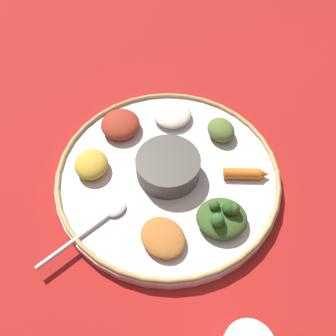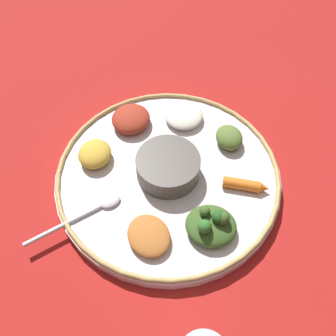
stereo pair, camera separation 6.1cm
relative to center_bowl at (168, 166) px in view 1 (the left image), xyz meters
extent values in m
plane|color=maroon|center=(0.00, 0.00, -0.04)|extent=(2.40, 2.40, 0.00)
cylinder|color=silver|center=(0.00, 0.00, -0.03)|extent=(0.38, 0.38, 0.02)
torus|color=tan|center=(0.00, 0.00, -0.02)|extent=(0.38, 0.38, 0.01)
cylinder|color=#4C4742|center=(0.00, 0.00, 0.00)|extent=(0.11, 0.11, 0.04)
cylinder|color=#99471E|center=(0.00, 0.00, 0.01)|extent=(0.09, 0.09, 0.01)
ellipsoid|color=silver|center=(-0.11, 0.03, -0.02)|extent=(0.04, 0.03, 0.01)
cylinder|color=silver|center=(-0.18, 0.05, -0.02)|extent=(0.12, 0.04, 0.01)
ellipsoid|color=#385623|center=(-0.03, -0.12, -0.01)|extent=(0.10, 0.10, 0.03)
sphere|color=#385623|center=(-0.02, -0.13, 0.01)|extent=(0.02, 0.02, 0.02)
sphere|color=#385623|center=(-0.03, -0.10, 0.01)|extent=(0.02, 0.02, 0.02)
sphere|color=#2D6628|center=(-0.05, -0.12, 0.01)|extent=(0.02, 0.02, 0.02)
sphere|color=#23511E|center=(-0.02, -0.12, 0.01)|extent=(0.02, 0.02, 0.02)
cylinder|color=orange|center=(0.06, -0.11, -0.01)|extent=(0.05, 0.06, 0.02)
cone|color=orange|center=(0.08, -0.14, -0.01)|extent=(0.02, 0.02, 0.02)
ellipsoid|color=silver|center=(0.11, 0.06, -0.01)|extent=(0.08, 0.08, 0.02)
ellipsoid|color=gold|center=(-0.06, 0.11, -0.01)|extent=(0.08, 0.08, 0.03)
ellipsoid|color=#B2662D|center=(-0.11, -0.06, -0.01)|extent=(0.08, 0.09, 0.02)
ellipsoid|color=maroon|center=(0.03, 0.13, -0.01)|extent=(0.10, 0.10, 0.03)
ellipsoid|color=#567033|center=(0.12, -0.03, -0.01)|extent=(0.07, 0.07, 0.03)
camera|label=1|loc=(-0.29, -0.19, 0.49)|focal=39.05mm
camera|label=2|loc=(-0.26, -0.24, 0.49)|focal=39.05mm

